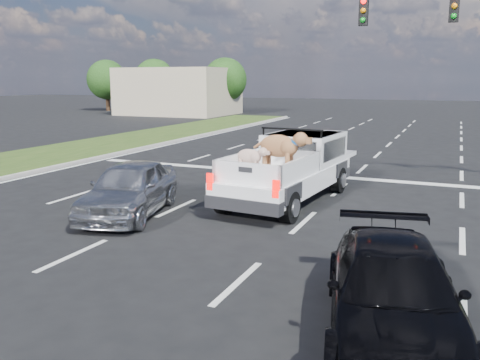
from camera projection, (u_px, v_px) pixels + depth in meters
name	position (u px, v px, depth m)	size (l,w,h in m)	color
ground	(149.00, 268.00, 9.23)	(160.00, 160.00, 0.00)	black
road_markings	(271.00, 194.00, 15.15)	(17.75, 60.00, 0.01)	silver
curb_left	(27.00, 173.00, 18.12)	(0.15, 60.00, 0.14)	#A7A099
building_left	(179.00, 91.00, 48.97)	(10.00, 8.00, 4.40)	tan
tree_far_a	(107.00, 80.00, 54.41)	(4.20, 4.20, 5.40)	#332114
tree_far_b	(154.00, 80.00, 52.10)	(4.20, 4.20, 5.40)	#332114
tree_far_c	(225.00, 80.00, 49.02)	(4.20, 4.20, 5.40)	#332114
pickup_truck	(290.00, 167.00, 14.20)	(2.46, 5.60, 2.04)	black
silver_sedan	(130.00, 188.00, 12.74)	(1.62, 4.03, 1.37)	#A9AAB0
black_coupe	(393.00, 293.00, 6.70)	(1.71, 4.21, 1.22)	black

